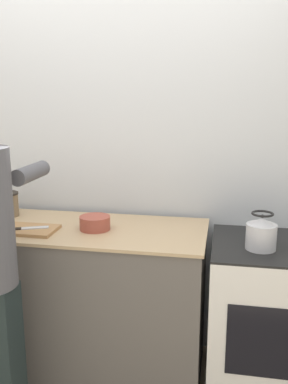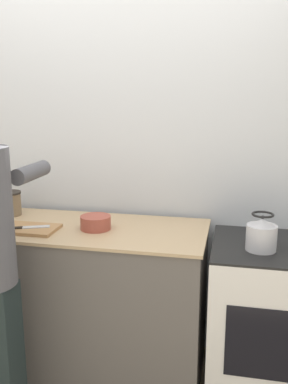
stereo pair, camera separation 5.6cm
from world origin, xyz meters
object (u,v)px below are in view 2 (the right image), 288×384
object	(u,v)px
cutting_board	(25,228)
kettle	(262,235)
oven	(265,320)
canister_jar	(9,203)
knife	(26,227)

from	to	relation	value
cutting_board	kettle	world-z (taller)	kettle
oven	cutting_board	world-z (taller)	cutting_board
canister_jar	kettle	bearing A→B (deg)	-7.99
oven	canister_jar	bearing A→B (deg)	175.15
cutting_board	knife	xyz separation A→B (m)	(0.02, -0.02, 0.01)
oven	cutting_board	distance (m)	1.46
kettle	canister_jar	bearing A→B (deg)	172.01
kettle	cutting_board	bearing A→B (deg)	-177.88
cutting_board	kettle	size ratio (longest dim) A/B	1.91
oven	kettle	xyz separation A→B (m)	(-0.06, -0.08, 0.53)
knife	canister_jar	bearing A→B (deg)	110.22
canister_jar	cutting_board	bearing A→B (deg)	-48.23
oven	kettle	distance (m)	0.54
cutting_board	kettle	distance (m)	1.32
canister_jar	knife	bearing A→B (deg)	-47.48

